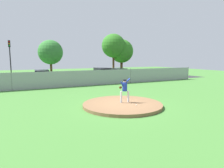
{
  "coord_description": "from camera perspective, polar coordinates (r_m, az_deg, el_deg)",
  "views": [
    {
      "loc": [
        -6.06,
        -10.88,
        3.16
      ],
      "look_at": [
        0.57,
        2.74,
        1.11
      ],
      "focal_mm": 30.81,
      "sensor_mm": 36.0,
      "label": 1
    }
  ],
  "objects": [
    {
      "name": "chainlink_fence",
      "position": [
        21.86,
        -9.72,
        1.63
      ],
      "size": [
        33.76,
        0.07,
        1.87
      ],
      "color": "gray",
      "rests_on": "ground_plane"
    },
    {
      "name": "parked_car_burgundy",
      "position": [
        28.99,
        1.91,
        3.02
      ],
      "size": [
        2.01,
        4.66,
        1.63
      ],
      "color": "maroon",
      "rests_on": "ground_plane"
    },
    {
      "name": "traffic_light_near",
      "position": [
        29.89,
        -28.04,
        7.92
      ],
      "size": [
        0.28,
        0.46,
        5.53
      ],
      "color": "black",
      "rests_on": "ground_plane"
    },
    {
      "name": "tree_slender_far",
      "position": [
        37.53,
        2.86,
        9.69
      ],
      "size": [
        4.48,
        4.48,
        6.72
      ],
      "color": "#4C331E",
      "rests_on": "ground_plane"
    },
    {
      "name": "pitchers_mound",
      "position": [
        12.82,
        3.1,
        -6.13
      ],
      "size": [
        5.24,
        5.24,
        0.19
      ],
      "primitive_type": "cylinder",
      "color": "brown",
      "rests_on": "ground_plane"
    },
    {
      "name": "parked_car_navy",
      "position": [
        26.1,
        -20.06,
        2.06
      ],
      "size": [
        2.04,
        4.56,
        1.66
      ],
      "color": "#161E4C",
      "rests_on": "ground_plane"
    },
    {
      "name": "tree_bushy_near",
      "position": [
        36.3,
        0.44,
        11.25
      ],
      "size": [
        4.38,
        4.38,
        7.62
      ],
      "color": "#4C331E",
      "rests_on": "ground_plane"
    },
    {
      "name": "parked_car_champagne",
      "position": [
        27.96,
        -2.9,
        2.95
      ],
      "size": [
        2.13,
        4.63,
        1.77
      ],
      "color": "tan",
      "rests_on": "ground_plane"
    },
    {
      "name": "traffic_cone_orange",
      "position": [
        24.61,
        -5.8,
        0.91
      ],
      "size": [
        0.4,
        0.4,
        0.55
      ],
      "color": "orange",
      "rests_on": "asphalt_strip"
    },
    {
      "name": "baseball",
      "position": [
        12.21,
        7.23,
        -6.24
      ],
      "size": [
        0.07,
        0.07,
        0.07
      ],
      "primitive_type": "sphere",
      "color": "white",
      "rests_on": "pitchers_mound"
    },
    {
      "name": "asphalt_strip",
      "position": [
        26.28,
        -12.44,
        0.63
      ],
      "size": [
        44.0,
        7.0,
        0.01
      ],
      "primitive_type": "cube",
      "color": "#2B2B2D",
      "rests_on": "ground_plane"
    },
    {
      "name": "tree_tall_centre",
      "position": [
        33.98,
        -17.78,
        8.95
      ],
      "size": [
        4.06,
        4.06,
        6.15
      ],
      "color": "#4C331E",
      "rests_on": "ground_plane"
    },
    {
      "name": "pitcher_youth",
      "position": [
        12.86,
        3.76,
        -1.31
      ],
      "size": [
        0.81,
        0.32,
        1.64
      ],
      "color": "silver",
      "rests_on": "pitchers_mound"
    },
    {
      "name": "ground_plane",
      "position": [
        18.21,
        -6.11,
        -2.33
      ],
      "size": [
        80.0,
        80.0,
        0.0
      ],
      "primitive_type": "plane",
      "color": "#427A33"
    }
  ]
}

